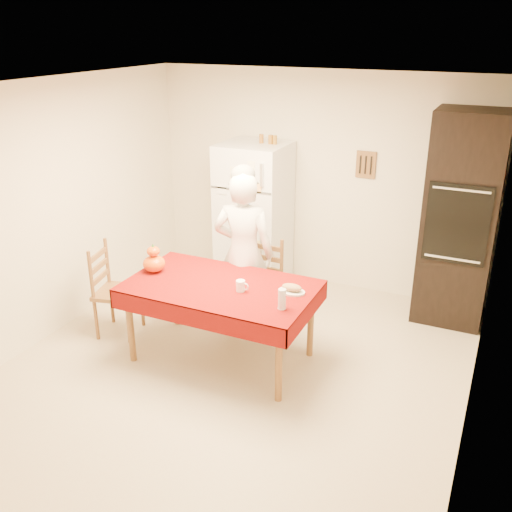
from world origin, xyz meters
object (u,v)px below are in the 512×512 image
Objects in this scene: oven_cabinet at (460,220)px; chair_left at (111,287)px; dining_table at (221,292)px; seated_woman at (244,254)px; pumpkin_lower at (154,264)px; coffee_mug at (241,286)px; chair_far at (261,281)px; refrigerator at (254,216)px; bread_plate at (292,292)px; wine_glass at (282,299)px.

chair_left is (-3.06, -1.76, -0.59)m from oven_cabinet.
seated_woman is at bearing 95.06° from dining_table.
pumpkin_lower is (-0.71, 0.01, 0.15)m from dining_table.
seated_woman is 16.75× the size of coffee_mug.
chair_far reaches higher than coffee_mug.
dining_table is at bearing -75.11° from refrigerator.
dining_table is 8.00× the size of pumpkin_lower.
bread_plate is (0.70, -0.47, -0.07)m from seated_woman.
refrigerator is 1.79× the size of chair_far.
refrigerator is 1.17m from seated_woman.
refrigerator is at bearing -37.78° from chair_left.
wine_glass is at bearing -16.00° from dining_table.
wine_glass is at bearing -54.67° from chair_far.
seated_woman is 7.88× the size of pumpkin_lower.
chair_left is 1.90m from bread_plate.
wine_glass is at bearing -83.56° from bread_plate.
wine_glass is at bearing -108.53° from chair_left.
chair_far is at bearing 43.12° from pumpkin_lower.
oven_cabinet reaches higher than wine_glass.
oven_cabinet reaches higher than chair_far.
chair_left is at bearing 174.74° from wine_glass.
chair_left is 1.37m from seated_woman.
chair_far is at bearing 101.03° from coffee_mug.
dining_table is at bearing -93.23° from chair_far.
refrigerator is 1.71m from pumpkin_lower.
oven_cabinet reaches higher than chair_left.
oven_cabinet is at bearing -158.14° from seated_woman.
dining_table is 1.25m from chair_left.
chair_far is 0.85m from coffee_mug.
oven_cabinet is at bearing 32.00° from chair_far.
oven_cabinet reaches higher than dining_table.
oven_cabinet is (2.28, 0.05, 0.25)m from refrigerator.
chair_far reaches higher than pumpkin_lower.
refrigerator is at bearing -178.82° from oven_cabinet.
chair_left reaches higher than wine_glass.
seated_woman reaches higher than wine_glass.
seated_woman is 1.08m from wine_glass.
bread_plate is at bearing 96.44° from wine_glass.
seated_woman is 0.88m from pumpkin_lower.
oven_cabinet is 2.04m from bread_plate.
chair_left is at bearing -150.06° from oven_cabinet.
wine_glass is (1.13, -1.89, -0.00)m from refrigerator.
seated_woman is 0.69m from coffee_mug.
pumpkin_lower is at bearing -134.66° from chair_far.
chair_far is 4.47× the size of pumpkin_lower.
coffee_mug is at bearing 103.90° from seated_woman.
chair_left is at bearing -147.63° from chair_far.
coffee_mug is (0.67, -1.73, -0.04)m from refrigerator.
coffee_mug is 0.49m from wine_glass.
coffee_mug is (0.22, -0.04, 0.12)m from dining_table.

